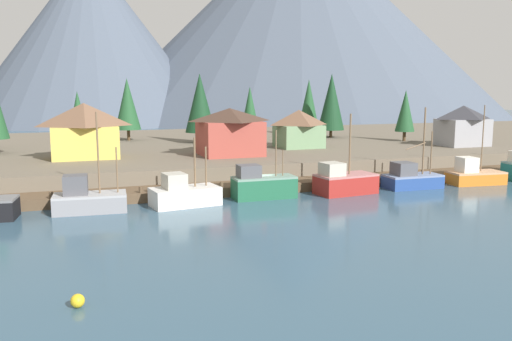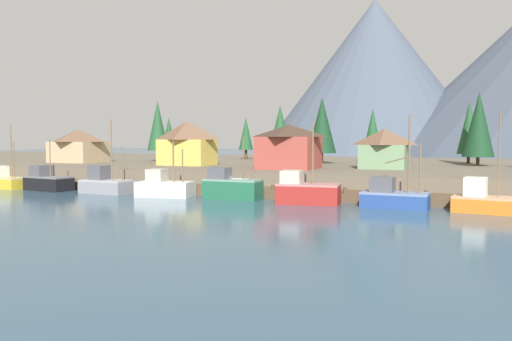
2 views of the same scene
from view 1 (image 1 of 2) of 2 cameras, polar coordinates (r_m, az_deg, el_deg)
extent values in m
cube|color=#335166|center=(73.45, -4.85, -0.13)|extent=(400.00, 400.00, 1.00)
cube|color=brown|center=(56.27, -0.28, -1.80)|extent=(80.00, 4.00, 1.00)
cylinder|color=brown|center=(51.53, -21.15, -3.04)|extent=(0.36, 0.36, 1.60)
cylinder|color=brown|center=(51.84, -12.28, -2.58)|extent=(0.36, 0.36, 1.60)
cylinder|color=brown|center=(53.35, -3.72, -2.07)|extent=(0.36, 0.36, 1.60)
cylinder|color=brown|center=(55.99, 4.19, -1.57)|extent=(0.36, 0.36, 1.60)
cylinder|color=brown|center=(59.58, 11.27, -1.08)|extent=(0.36, 0.36, 1.60)
cylinder|color=brown|center=(63.98, 17.46, -0.65)|extent=(0.36, 0.36, 1.60)
cylinder|color=brown|center=(69.03, 22.80, -0.27)|extent=(0.36, 0.36, 1.60)
cube|color=#665B4C|center=(84.79, -6.89, 2.22)|extent=(400.00, 56.00, 2.50)
cone|color=#475160|center=(187.23, -17.32, 13.46)|extent=(82.16, 82.16, 54.88)
cone|color=#475160|center=(216.08, 4.53, 16.01)|extent=(159.32, 159.32, 76.46)
cube|color=gray|center=(49.44, -17.40, -3.43)|extent=(6.45, 3.53, 1.42)
cube|color=#9F9FA2|center=(49.29, -17.44, -2.51)|extent=(6.45, 3.53, 0.20)
cube|color=#4C4C51|center=(49.18, -18.85, -1.46)|extent=(2.17, 2.04, 1.72)
cylinder|color=brown|center=(48.70, -16.64, 1.81)|extent=(0.15, 0.15, 7.22)
cylinder|color=brown|center=(48.89, -14.73, 0.07)|extent=(0.13, 0.13, 4.09)
cube|color=silver|center=(50.10, -7.62, -2.89)|extent=(6.65, 4.06, 1.52)
cube|color=silver|center=(49.94, -7.64, -1.93)|extent=(6.65, 4.06, 0.20)
cube|color=#B2AD9E|center=(49.46, -8.78, -1.11)|extent=(2.20, 2.42, 1.41)
cylinder|color=brown|center=(49.90, -6.61, 0.90)|extent=(0.19, 0.19, 4.63)
cylinder|color=brown|center=(50.37, -5.42, 0.46)|extent=(0.16, 0.16, 3.72)
cube|color=#1E5B3D|center=(52.96, 0.88, -1.92)|extent=(6.28, 2.64, 1.99)
cube|color=gray|center=(52.77, 0.88, -0.76)|extent=(6.28, 2.64, 0.20)
cube|color=#4C4C51|center=(52.15, -0.79, -0.07)|extent=(2.17, 1.89, 1.24)
cylinder|color=brown|center=(52.85, 2.16, 1.88)|extent=(0.12, 0.12, 4.60)
cylinder|color=brown|center=(53.25, 2.90, 0.83)|extent=(0.10, 0.10, 2.58)
cube|color=maroon|center=(56.02, 9.62, -1.53)|extent=(6.59, 3.86, 1.86)
cube|color=#AD6C6A|center=(55.84, 9.65, -0.49)|extent=(6.59, 3.86, 0.20)
cube|color=#B2AD9E|center=(54.73, 8.18, 0.16)|extent=(2.29, 2.41, 1.32)
cylinder|color=brown|center=(55.67, 10.08, 2.82)|extent=(0.19, 0.19, 6.25)
cube|color=navy|center=(60.93, 16.47, -1.21)|extent=(6.31, 3.06, 1.30)
cube|color=#6C7DA2|center=(60.81, 16.50, -0.51)|extent=(6.31, 3.06, 0.20)
cube|color=#4C4C51|center=(60.02, 15.59, 0.19)|extent=(2.21, 2.22, 1.42)
cylinder|color=brown|center=(61.07, 17.63, 3.05)|extent=(0.18, 0.18, 7.35)
cylinder|color=brown|center=(61.80, 18.34, 1.85)|extent=(0.15, 0.15, 4.72)
cylinder|color=brown|center=(60.54, 16.82, 2.52)|extent=(2.48, 0.18, 0.82)
cube|color=#CC6B1E|center=(65.92, 22.53, -0.80)|extent=(6.54, 3.62, 1.26)
cube|color=tan|center=(65.81, 22.57, -0.18)|extent=(6.54, 3.62, 0.20)
cube|color=silver|center=(64.97, 21.73, 0.61)|extent=(2.06, 2.19, 1.69)
cylinder|color=brown|center=(65.73, 23.21, 3.19)|extent=(0.13, 0.13, 7.56)
cube|color=gold|center=(67.42, -17.89, 2.92)|extent=(7.69, 5.41, 3.89)
pyramid|color=brown|center=(67.19, -18.02, 5.75)|extent=(8.07, 5.68, 2.78)
cube|color=gray|center=(84.14, 21.32, 3.84)|extent=(6.74, 4.90, 3.96)
pyramid|color=#2D2D33|center=(83.97, 21.43, 5.86)|extent=(7.07, 5.15, 1.97)
cube|color=#6B8E66|center=(76.33, 4.61, 3.70)|extent=(6.03, 5.42, 3.23)
pyramid|color=brown|center=(76.14, 4.64, 5.72)|extent=(6.33, 5.69, 2.15)
cube|color=#9E4238|center=(67.35, -2.83, 3.50)|extent=(7.37, 6.96, 4.31)
pyramid|color=#422D23|center=(67.14, -2.84, 6.03)|extent=(7.73, 7.31, 1.63)
cylinder|color=#4C3823|center=(89.04, -13.54, 3.73)|extent=(0.50, 0.50, 1.79)
cone|color=#1E4C28|center=(88.76, -13.66, 6.97)|extent=(4.12, 4.12, 8.27)
cylinder|color=#4C3823|center=(85.37, -0.66, 3.80)|extent=(0.50, 0.50, 1.87)
cone|color=#1E4C28|center=(85.10, -0.66, 6.73)|extent=(2.89, 2.89, 6.87)
cylinder|color=#4C3823|center=(82.99, -5.98, 3.54)|extent=(0.50, 0.50, 1.68)
cone|color=#14381E|center=(82.68, -6.04, 7.24)|extent=(4.68, 4.68, 9.02)
cylinder|color=#4C3823|center=(90.28, -18.50, 3.61)|extent=(0.50, 0.50, 1.83)
cone|color=#1E4C28|center=(90.04, -18.62, 6.14)|extent=(2.78, 2.78, 6.15)
cylinder|color=#4C3823|center=(88.89, 15.66, 3.57)|extent=(0.50, 0.50, 1.56)
cone|color=#1E4C28|center=(88.63, 15.77, 6.21)|extent=(3.10, 3.10, 6.62)
cylinder|color=#4C3823|center=(92.88, 8.04, 3.95)|extent=(0.50, 0.50, 1.34)
cone|color=#14381E|center=(92.60, 8.11, 7.33)|extent=(4.57, 4.57, 9.62)
cylinder|color=#4C3823|center=(97.77, 5.65, 4.29)|extent=(0.50, 0.50, 1.55)
cone|color=#1E4C28|center=(97.51, 5.69, 7.24)|extent=(3.65, 3.65, 8.54)
sphere|color=gold|center=(28.63, -18.64, -13.14)|extent=(0.70, 0.70, 0.70)
camera|label=2|loc=(42.94, 74.13, -3.00)|focal=37.05mm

